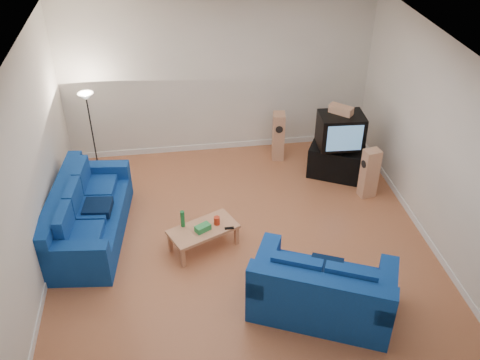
{
  "coord_description": "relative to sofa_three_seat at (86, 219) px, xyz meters",
  "views": [
    {
      "loc": [
        -0.99,
        -6.34,
        5.73
      ],
      "look_at": [
        0.0,
        0.4,
        1.1
      ],
      "focal_mm": 40.0,
      "sensor_mm": 36.0,
      "label": 1
    }
  ],
  "objects": [
    {
      "name": "room",
      "position": [
        2.48,
        -0.75,
        1.2
      ],
      "size": [
        6.01,
        6.51,
        3.21
      ],
      "color": "brown",
      "rests_on": "ground"
    },
    {
      "name": "sofa_three_seat",
      "position": [
        0.0,
        0.0,
        0.0
      ],
      "size": [
        1.29,
        2.49,
        0.92
      ],
      "rotation": [
        0.0,
        0.0,
        -1.68
      ],
      "color": "navy",
      "rests_on": "ground"
    },
    {
      "name": "sofa_loveseat",
      "position": [
        3.34,
        -2.16,
        0.02
      ],
      "size": [
        2.18,
        1.76,
        0.95
      ],
      "rotation": [
        0.0,
        0.0,
        -0.43
      ],
      "color": "navy",
      "rests_on": "ground"
    },
    {
      "name": "coffee_table",
      "position": [
        1.86,
        -0.57,
        -0.01
      ],
      "size": [
        1.2,
        0.93,
        0.39
      ],
      "rotation": [
        0.0,
        0.0,
        0.43
      ],
      "color": "tan",
      "rests_on": "ground"
    },
    {
      "name": "bottle",
      "position": [
        1.56,
        -0.47,
        0.19
      ],
      "size": [
        0.08,
        0.08,
        0.29
      ],
      "primitive_type": "cylinder",
      "rotation": [
        0.0,
        0.0,
        0.15
      ],
      "color": "#197233",
      "rests_on": "coffee_table"
    },
    {
      "name": "tissue_box",
      "position": [
        1.86,
        -0.62,
        0.1
      ],
      "size": [
        0.27,
        0.23,
        0.1
      ],
      "primitive_type": "cube",
      "rotation": [
        0.0,
        0.0,
        0.53
      ],
      "color": "green",
      "rests_on": "coffee_table"
    },
    {
      "name": "red_canister",
      "position": [
        2.09,
        -0.5,
        0.11
      ],
      "size": [
        0.13,
        0.13,
        0.14
      ],
      "primitive_type": "cylinder",
      "rotation": [
        0.0,
        0.0,
        0.53
      ],
      "color": "red",
      "rests_on": "coffee_table"
    },
    {
      "name": "remote",
      "position": [
        2.27,
        -0.64,
        0.06
      ],
      "size": [
        0.15,
        0.05,
        0.02
      ],
      "primitive_type": "cube",
      "rotation": [
        0.0,
        0.0,
        0.0
      ],
      "color": "black",
      "rests_on": "coffee_table"
    },
    {
      "name": "tv_stand",
      "position": [
        4.54,
        1.15,
        -0.04
      ],
      "size": [
        1.13,
        0.94,
        0.6
      ],
      "primitive_type": "cube",
      "rotation": [
        0.0,
        0.0,
        -0.48
      ],
      "color": "black",
      "rests_on": "ground"
    },
    {
      "name": "av_receiver",
      "position": [
        4.54,
        1.19,
        0.31
      ],
      "size": [
        0.56,
        0.58,
        0.1
      ],
      "primitive_type": "cube",
      "rotation": [
        0.0,
        0.0,
        -0.89
      ],
      "color": "black",
      "rests_on": "tv_stand"
    },
    {
      "name": "television",
      "position": [
        4.55,
        1.09,
        0.67
      ],
      "size": [
        0.83,
        0.64,
        0.62
      ],
      "rotation": [
        0.0,
        0.0,
        -0.05
      ],
      "color": "black",
      "rests_on": "av_receiver"
    },
    {
      "name": "centre_speaker",
      "position": [
        4.53,
        1.16,
        1.06
      ],
      "size": [
        0.43,
        0.42,
        0.15
      ],
      "primitive_type": "cube",
      "rotation": [
        0.0,
        0.0,
        -0.76
      ],
      "color": "tan",
      "rests_on": "television"
    },
    {
      "name": "speaker_left",
      "position": [
        3.59,
        1.94,
        0.15
      ],
      "size": [
        0.27,
        0.33,
        0.99
      ],
      "rotation": [
        0.0,
        0.0,
        -0.15
      ],
      "color": "tan",
      "rests_on": "ground"
    },
    {
      "name": "speaker_right",
      "position": [
        4.93,
        0.43,
        0.13
      ],
      "size": [
        0.32,
        0.26,
        0.95
      ],
      "rotation": [
        0.0,
        0.0,
        -1.4
      ],
      "color": "tan",
      "rests_on": "ground"
    },
    {
      "name": "floor_lamp",
      "position": [
        0.03,
        1.95,
        1.04
      ],
      "size": [
        0.29,
        0.29,
        1.67
      ],
      "color": "black",
      "rests_on": "ground"
    }
  ]
}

